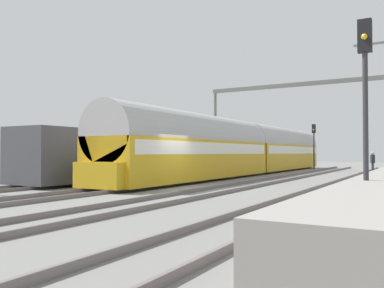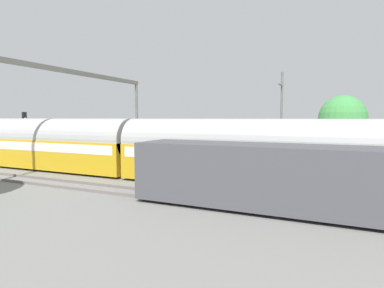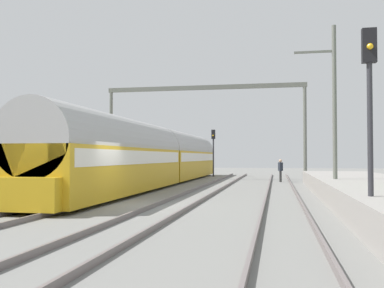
{
  "view_description": "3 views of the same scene",
  "coord_description": "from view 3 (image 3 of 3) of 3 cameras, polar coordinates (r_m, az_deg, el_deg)",
  "views": [
    {
      "loc": [
        9.66,
        -16.26,
        1.64
      ],
      "look_at": [
        -2.05,
        4.14,
        2.15
      ],
      "focal_mm": 37.97,
      "sensor_mm": 36.0,
      "label": 1
    },
    {
      "loc": [
        -20.07,
        -0.08,
        4.02
      ],
      "look_at": [
        1.38,
        9.8,
        2.09
      ],
      "focal_mm": 29.87,
      "sensor_mm": 36.0,
      "label": 2
    },
    {
      "loc": [
        5.91,
        -16.43,
        1.92
      ],
      "look_at": [
        -1.02,
        19.46,
        2.99
      ],
      "focal_mm": 40.97,
      "sensor_mm": 36.0,
      "label": 3
    }
  ],
  "objects": [
    {
      "name": "tree_west_background",
      "position": [
        38.35,
        -17.28,
        1.21
      ],
      "size": [
        4.13,
        4.13,
        5.87
      ],
      "color": "#4C3826",
      "rests_on": "ground"
    },
    {
      "name": "person_crossing",
      "position": [
        34.01,
        11.44,
        -3.14
      ],
      "size": [
        0.38,
        0.46,
        1.73
      ],
      "rotation": [
        0.0,
        0.0,
        1.97
      ],
      "color": "#2D2D2D",
      "rests_on": "ground"
    },
    {
      "name": "freight_car",
      "position": [
        22.2,
        -21.99,
        -2.71
      ],
      "size": [
        2.8,
        13.0,
        2.7
      ],
      "color": "#47474C",
      "rests_on": "ground"
    },
    {
      "name": "railway_signal_near",
      "position": [
        12.28,
        22.14,
        5.16
      ],
      "size": [
        0.36,
        0.3,
        5.26
      ],
      "color": "#2D2D33",
      "rests_on": "ground"
    },
    {
      "name": "track_far_east",
      "position": [
        16.53,
        11.8,
        -8.02
      ],
      "size": [
        1.52,
        60.0,
        0.16
      ],
      "color": "slate",
      "rests_on": "ground"
    },
    {
      "name": "track_east",
      "position": [
        16.98,
        -2.3,
        -7.89
      ],
      "size": [
        1.52,
        60.0,
        0.16
      ],
      "color": "slate",
      "rests_on": "ground"
    },
    {
      "name": "passenger_train",
      "position": [
        30.23,
        -4.33,
        -1.57
      ],
      "size": [
        2.93,
        32.85,
        3.82
      ],
      "color": "gold",
      "rests_on": "ground"
    },
    {
      "name": "ground",
      "position": [
        17.56,
        -8.88,
        -7.92
      ],
      "size": [
        120.0,
        120.0,
        0.0
      ],
      "primitive_type": "plane",
      "color": "slate"
    },
    {
      "name": "track_west",
      "position": [
        18.35,
        -14.96,
        -7.37
      ],
      "size": [
        1.52,
        60.0,
        0.16
      ],
      "color": "slate",
      "rests_on": "ground"
    },
    {
      "name": "platform",
      "position": [
        18.93,
        23.4,
        -5.99
      ],
      "size": [
        4.4,
        28.0,
        0.9
      ],
      "color": "gray",
      "rests_on": "ground"
    },
    {
      "name": "railway_signal_far",
      "position": [
        42.68,
        2.8,
        -0.3
      ],
      "size": [
        0.36,
        0.3,
        4.56
      ],
      "color": "#2D2D33",
      "rests_on": "ground"
    },
    {
      "name": "catenary_gantry",
      "position": [
        36.48,
        1.55,
        4.61
      ],
      "size": [
        16.69,
        0.28,
        7.86
      ],
      "color": "#62655C",
      "rests_on": "ground"
    },
    {
      "name": "catenary_pole_east_mid",
      "position": [
        21.21,
        17.94,
        4.44
      ],
      "size": [
        1.9,
        0.2,
        8.0
      ],
      "color": "#62655C",
      "rests_on": "ground"
    }
  ]
}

